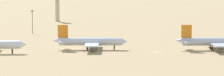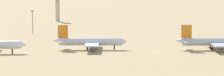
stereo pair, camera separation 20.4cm
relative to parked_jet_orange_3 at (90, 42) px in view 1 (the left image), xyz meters
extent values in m
plane|color=tan|center=(30.38, -12.92, -3.98)|extent=(4000.00, 4000.00, 0.00)
cone|color=white|center=(-31.80, -9.63, 0.19)|extent=(3.34, 4.05, 3.77)
cylinder|color=black|center=(-36.97, -9.11, -2.89)|extent=(0.69, 0.69, 2.18)
cylinder|color=silver|center=(0.36, -0.05, 0.04)|extent=(30.81, 8.08, 3.82)
cone|color=silver|center=(16.83, -2.39, 0.04)|extent=(3.35, 4.00, 3.63)
cone|color=silver|center=(-16.10, 2.28, 0.61)|extent=(4.24, 3.75, 3.25)
cube|color=orange|center=(-12.88, 1.83, 5.05)|extent=(4.99, 1.17, 6.21)
cube|color=silver|center=(-12.35, 5.61, 0.42)|extent=(3.94, 6.86, 0.34)
cube|color=silver|center=(-13.42, -1.96, 0.42)|extent=(3.94, 6.86, 0.34)
cube|color=silver|center=(1.31, -0.19, -0.54)|extent=(10.73, 31.19, 0.54)
cylinder|color=slate|center=(3.26, 6.78, -1.88)|extent=(3.70, 2.56, 2.10)
cylinder|color=slate|center=(1.25, -7.42, -1.88)|extent=(3.70, 2.56, 2.10)
cylinder|color=black|center=(11.87, -1.68, -2.93)|extent=(0.67, 0.67, 2.10)
cylinder|color=black|center=(-0.73, 2.42, -2.93)|extent=(0.67, 0.67, 2.10)
cylinder|color=black|center=(-1.38, -2.12, -2.93)|extent=(0.67, 0.67, 2.10)
cylinder|color=silver|center=(59.79, -9.32, 0.10)|extent=(31.32, 7.25, 3.88)
cone|color=silver|center=(42.99, -7.48, 0.68)|extent=(4.22, 3.71, 3.30)
cube|color=orange|center=(46.27, -7.84, 5.20)|extent=(5.07, 1.03, 6.31)
cube|color=silver|center=(46.69, -3.97, 0.49)|extent=(3.81, 6.90, 0.35)
cube|color=silver|center=(45.85, -11.70, 0.49)|extent=(3.81, 6.90, 0.35)
cube|color=silver|center=(60.75, -9.42, -0.48)|extent=(9.95, 31.61, 0.54)
cylinder|color=slate|center=(62.51, -2.29, -1.84)|extent=(3.71, 2.50, 2.14)
cylinder|color=slate|center=(60.92, -16.77, -1.84)|extent=(3.71, 2.50, 2.14)
cylinder|color=black|center=(58.59, -6.84, -2.91)|extent=(0.68, 0.68, 2.14)
cylinder|color=black|center=(58.09, -11.47, -2.91)|extent=(0.68, 0.68, 2.14)
cylinder|color=#C6B793|center=(-7.76, 172.09, 4.44)|extent=(3.20, 3.20, 16.83)
cylinder|color=#59595E|center=(-27.22, 81.57, 2.88)|extent=(0.36, 0.36, 13.71)
cube|color=#333333|center=(-27.22, 81.57, 9.99)|extent=(1.80, 0.50, 0.50)
camera|label=1|loc=(-28.33, -287.09, 33.54)|focal=95.77mm
camera|label=2|loc=(-28.12, -287.12, 33.54)|focal=95.77mm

